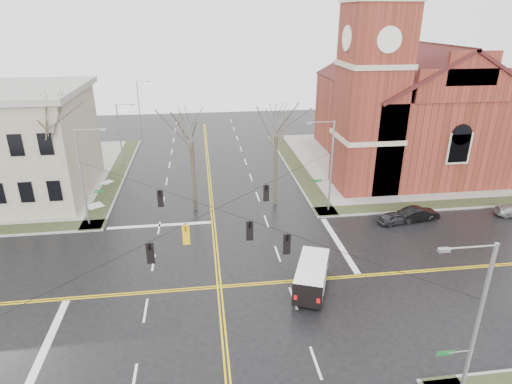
{
  "coord_description": "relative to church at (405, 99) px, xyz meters",
  "views": [
    {
      "loc": [
        -0.8,
        -25.94,
        18.13
      ],
      "look_at": [
        3.47,
        6.0,
        4.75
      ],
      "focal_mm": 30.0,
      "sensor_mm": 36.0,
      "label": 1
    }
  ],
  "objects": [
    {
      "name": "cargo_van",
      "position": [
        -18.19,
        -25.67,
        -7.27
      ],
      "size": [
        3.75,
        5.52,
        1.97
      ],
      "rotation": [
        0.0,
        0.0,
        -0.37
      ],
      "color": "white",
      "rests_on": "ground"
    },
    {
      "name": "streetlight_north_a",
      "position": [
        -35.42,
        3.22,
        -3.97
      ],
      "size": [
        2.3,
        0.2,
        8.0
      ],
      "color": "gray",
      "rests_on": "ground"
    },
    {
      "name": "tree_nw_near",
      "position": [
        -26.42,
        -11.17,
        -1.03
      ],
      "size": [
        4.0,
        4.0,
        10.21
      ],
      "color": "#382D23",
      "rests_on": "ground"
    },
    {
      "name": "signal_pole_ne",
      "position": [
        -13.44,
        -13.28,
        -3.48
      ],
      "size": [
        2.75,
        0.22,
        9.0
      ],
      "color": "gray",
      "rests_on": "ground"
    },
    {
      "name": "tree_nw_far",
      "position": [
        -38.59,
        -10.8,
        0.69
      ],
      "size": [
        4.0,
        4.0,
        12.62
      ],
      "color": "#382D23",
      "rests_on": "ground"
    },
    {
      "name": "streetlight_north_b",
      "position": [
        -35.42,
        23.22,
        -3.97
      ],
      "size": [
        2.3,
        0.2,
        8.0
      ],
      "color": "gray",
      "rests_on": "ground"
    },
    {
      "name": "span_wires",
      "position": [
        -24.76,
        -24.78,
        -2.23
      ],
      "size": [
        23.02,
        23.02,
        0.03
      ],
      "color": "black",
      "rests_on": "ground"
    },
    {
      "name": "ground",
      "position": [
        -24.76,
        -24.78,
        -8.43
      ],
      "size": [
        120.0,
        120.0,
        0.0
      ],
      "primitive_type": "plane",
      "color": "black",
      "rests_on": "ground"
    },
    {
      "name": "tree_ne",
      "position": [
        -18.24,
        -10.78,
        -0.81
      ],
      "size": [
        4.0,
        4.0,
        10.51
      ],
      "color": "#382D23",
      "rests_on": "ground"
    },
    {
      "name": "road_markings",
      "position": [
        -24.76,
        -24.78,
        -8.43
      ],
      "size": [
        100.0,
        100.0,
        0.01
      ],
      "color": "gold",
      "rests_on": "ground"
    },
    {
      "name": "church",
      "position": [
        0.0,
        0.0,
        0.0
      ],
      "size": [
        24.28,
        27.48,
        27.5
      ],
      "color": "maroon",
      "rests_on": "ground"
    },
    {
      "name": "traffic_signals",
      "position": [
        -24.76,
        -25.45,
        -2.98
      ],
      "size": [
        8.21,
        8.26,
        1.3
      ],
      "color": "black",
      "rests_on": "ground"
    },
    {
      "name": "signal_pole_nw",
      "position": [
        -36.09,
        -13.28,
        -3.48
      ],
      "size": [
        2.75,
        0.22,
        9.0
      ],
      "color": "gray",
      "rests_on": "ground"
    },
    {
      "name": "signal_pole_se",
      "position": [
        -13.44,
        -36.28,
        -3.48
      ],
      "size": [
        2.75,
        0.22,
        9.0
      ],
      "color": "gray",
      "rests_on": "ground"
    },
    {
      "name": "parked_car_b",
      "position": [
        -5.37,
        -16.4,
        -7.79
      ],
      "size": [
        4.07,
        1.86,
        1.29
      ],
      "primitive_type": "imported",
      "rotation": [
        0.0,
        0.0,
        1.7
      ],
      "color": "black",
      "rests_on": "ground"
    },
    {
      "name": "sidewalks",
      "position": [
        -24.76,
        -24.78,
        -8.36
      ],
      "size": [
        80.0,
        80.0,
        0.17
      ],
      "color": "gray",
      "rests_on": "ground"
    },
    {
      "name": "parked_car_a",
      "position": [
        -7.85,
        -16.8,
        -7.86
      ],
      "size": [
        3.57,
        1.92,
        1.15
      ],
      "primitive_type": "imported",
      "rotation": [
        0.0,
        0.0,
        1.74
      ],
      "color": "#232326",
      "rests_on": "ground"
    }
  ]
}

